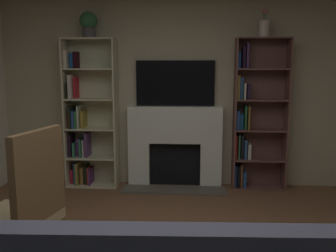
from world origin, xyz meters
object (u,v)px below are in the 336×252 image
tv (175,83)px  potted_plant (89,24)px  bookshelf_right (254,117)px  vase_with_flowers (264,28)px  bookshelf_left (87,120)px  armchair (22,209)px  fireplace (175,145)px

tv → potted_plant: 1.36m
potted_plant → bookshelf_right: bearing=1.5°
tv → vase_with_flowers: bearing=-6.1°
tv → bookshelf_left: bookshelf_left is taller
bookshelf_left → bookshelf_right: (2.24, 0.02, 0.05)m
bookshelf_left → armchair: (0.15, -2.30, -0.35)m
potted_plant → armchair: bearing=-88.1°
armchair → bookshelf_right: bearing=48.0°
bookshelf_left → armchair: bookshelf_left is taller
fireplace → vase_with_flowers: vase_with_flowers is taller
tv → potted_plant: bearing=-173.9°
fireplace → armchair: size_ratio=1.17×
bookshelf_right → vase_with_flowers: bearing=-35.8°
potted_plant → tv: bearing=6.1°
fireplace → armchair: bearing=-114.3°
fireplace → bookshelf_left: 1.24m
bookshelf_right → potted_plant: 2.48m
bookshelf_right → armchair: (-2.09, -2.32, -0.40)m
bookshelf_left → potted_plant: bearing=-24.3°
tv → bookshelf_left: 1.30m
fireplace → vase_with_flowers: size_ratio=3.90×
armchair → fireplace: bearing=65.7°
bookshelf_right → tv: bearing=176.4°
bookshelf_right → potted_plant: size_ratio=5.92×
bookshelf_right → armchair: bearing=-132.0°
fireplace → potted_plant: 1.95m
bookshelf_left → vase_with_flowers: (2.32, -0.04, 1.19)m
tv → bookshelf_left: size_ratio=0.53×
bookshelf_right → armchair: 3.15m
bookshelf_right → bookshelf_left: bearing=-179.5°
tv → armchair: (-1.04, -2.39, -0.84)m
bookshelf_right → potted_plant: potted_plant is taller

